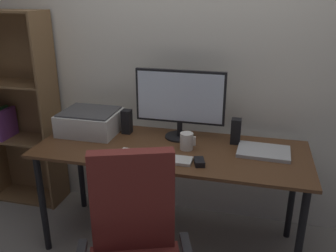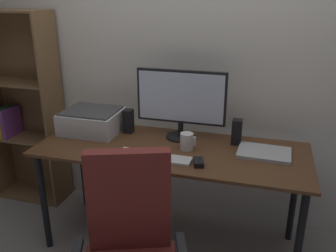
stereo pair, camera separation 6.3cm
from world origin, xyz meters
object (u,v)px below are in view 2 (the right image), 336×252
(speaker_right, at_px, (237,132))
(printer, at_px, (92,121))
(speaker_left, at_px, (128,121))
(coffee_mug, at_px, (187,141))
(mouse, at_px, (198,162))
(laptop, at_px, (264,153))
(keyboard, at_px, (167,159))
(desk, at_px, (171,159))
(monitor, at_px, (181,100))
(bookshelf, at_px, (23,111))

(speaker_right, bearing_deg, printer, -177.20)
(speaker_left, xyz_separation_m, printer, (-0.26, -0.05, -0.00))
(coffee_mug, height_order, speaker_left, speaker_left)
(mouse, relative_size, speaker_right, 0.56)
(laptop, bearing_deg, speaker_right, 150.10)
(keyboard, bearing_deg, desk, 98.24)
(monitor, distance_m, mouse, 0.50)
(mouse, relative_size, speaker_left, 0.56)
(monitor, bearing_deg, speaker_right, -1.18)
(printer, bearing_deg, speaker_left, 10.96)
(desk, relative_size, laptop, 5.46)
(speaker_right, relative_size, bookshelf, 0.11)
(monitor, bearing_deg, printer, -174.83)
(monitor, height_order, speaker_left, monitor)
(laptop, bearing_deg, bookshelf, 174.79)
(keyboard, relative_size, speaker_left, 1.71)
(coffee_mug, xyz_separation_m, laptop, (0.48, 0.06, -0.04))
(monitor, relative_size, laptop, 1.89)
(speaker_left, relative_size, bookshelf, 0.11)
(speaker_right, xyz_separation_m, bookshelf, (-1.76, 0.14, -0.06))
(desk, height_order, bookshelf, bookshelf)
(monitor, xyz_separation_m, coffee_mug, (0.09, -0.18, -0.22))
(mouse, height_order, printer, printer)
(desk, height_order, printer, printer)
(laptop, distance_m, bookshelf, 1.96)
(laptop, xyz_separation_m, speaker_right, (-0.18, 0.12, 0.07))
(mouse, xyz_separation_m, speaker_right, (0.18, 0.37, 0.07))
(mouse, distance_m, laptop, 0.44)
(keyboard, bearing_deg, bookshelf, 159.75)
(bookshelf, bearing_deg, monitor, -5.65)
(mouse, height_order, bookshelf, bookshelf)
(coffee_mug, bearing_deg, bookshelf, 167.79)
(speaker_left, bearing_deg, desk, -26.53)
(desk, xyz_separation_m, keyboard, (0.03, -0.18, 0.09))
(coffee_mug, bearing_deg, keyboard, -111.52)
(keyboard, bearing_deg, printer, 154.10)
(keyboard, distance_m, laptop, 0.61)
(laptop, relative_size, speaker_right, 1.88)
(monitor, height_order, mouse, monitor)
(coffee_mug, xyz_separation_m, speaker_left, (-0.47, 0.17, 0.03))
(monitor, xyz_separation_m, bookshelf, (-1.38, 0.14, -0.25))
(monitor, bearing_deg, coffee_mug, -64.47)
(printer, bearing_deg, mouse, -20.75)
(keyboard, height_order, mouse, mouse)
(monitor, height_order, bookshelf, bookshelf)
(speaker_left, relative_size, speaker_right, 1.00)
(laptop, bearing_deg, keyboard, -153.58)
(coffee_mug, bearing_deg, laptop, 6.60)
(desk, xyz_separation_m, printer, (-0.62, 0.13, 0.16))
(laptop, distance_m, printer, 1.21)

